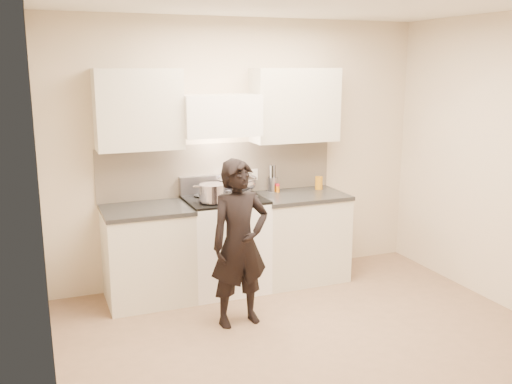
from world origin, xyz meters
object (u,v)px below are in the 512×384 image
at_px(stove, 225,244).
at_px(wok, 236,183).
at_px(counter_right, 299,236).
at_px(utensil_crock, 272,183).
at_px(person, 240,243).

height_order(stove, wok, wok).
bearing_deg(counter_right, utensil_crock, 134.62).
bearing_deg(counter_right, wok, 172.45).
xyz_separation_m(counter_right, wok, (-0.68, 0.09, 0.61)).
xyz_separation_m(stove, utensil_crock, (0.61, 0.22, 0.53)).
height_order(stove, utensil_crock, utensil_crock).
distance_m(stove, utensil_crock, 0.84).
bearing_deg(utensil_crock, stove, -159.91).
relative_size(wok, person, 0.34).
relative_size(stove, utensil_crock, 3.45).
height_order(wok, utensil_crock, wok).
bearing_deg(stove, counter_right, 0.00).
bearing_deg(counter_right, person, -140.25).
height_order(wok, person, person).
relative_size(counter_right, wok, 1.85).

